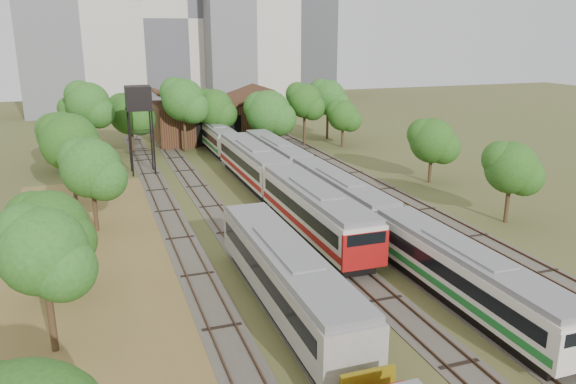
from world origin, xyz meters
name	(u,v)px	position (x,y,z in m)	size (l,w,h in m)	color
ground	(445,319)	(0.00, 0.00, 0.00)	(240.00, 240.00, 0.00)	#475123
dry_grass_patch	(103,306)	(-18.00, 8.00, 0.02)	(14.00, 60.00, 0.04)	brown
tracks	(286,199)	(-0.67, 25.00, 0.04)	(24.60, 80.00, 0.19)	#4C473D
railcar_red_set	(279,184)	(-2.00, 23.14, 2.12)	(3.23, 34.57, 4.01)	black
railcar_green_set	(340,196)	(2.00, 18.65, 1.85)	(2.84, 52.08, 3.50)	black
railcar_rear	(215,136)	(-2.00, 50.39, 1.85)	(2.84, 16.08, 3.51)	black
old_grey_coach	(286,276)	(-8.00, 4.00, 2.09)	(3.10, 18.00, 3.84)	black
water_tower	(138,100)	(-12.59, 40.23, 8.25)	(2.83, 2.83, 9.80)	black
rail_pile_near	(459,240)	(8.00, 9.82, 0.17)	(0.67, 9.98, 0.33)	#502416
rail_pile_far	(399,206)	(8.20, 19.20, 0.13)	(0.50, 7.98, 0.26)	#502416
maintenance_shed	(211,120)	(-1.00, 57.98, 2.91)	(16.45, 11.55, 7.58)	#371A14
tree_band_left	(64,176)	(-20.02, 21.00, 4.92)	(7.97, 65.75, 8.49)	#382616
tree_band_far	(218,106)	(-1.51, 50.61, 5.89)	(38.63, 10.58, 9.70)	#382616
tree_band_right	(418,138)	(15.21, 27.69, 4.54)	(5.72, 38.25, 6.89)	#382616
tower_left	(78,1)	(-18.00, 95.00, 21.00)	(22.00, 16.00, 42.00)	beige
tower_centre	(181,19)	(2.00, 100.00, 18.00)	(20.00, 18.00, 36.00)	beige
tower_far_right	(305,38)	(34.00, 110.00, 14.00)	(12.00, 12.00, 28.00)	#424549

